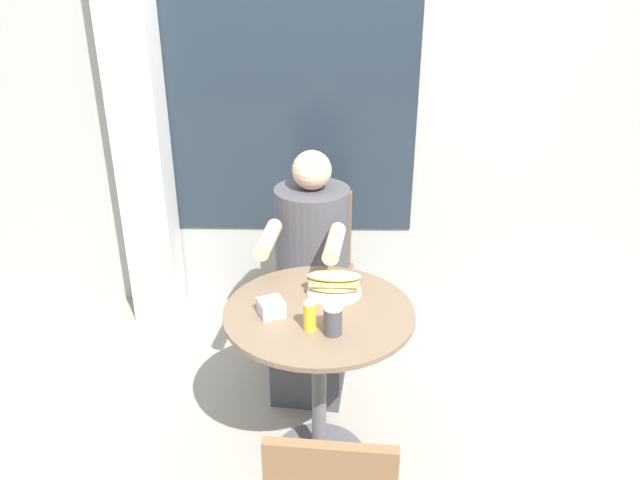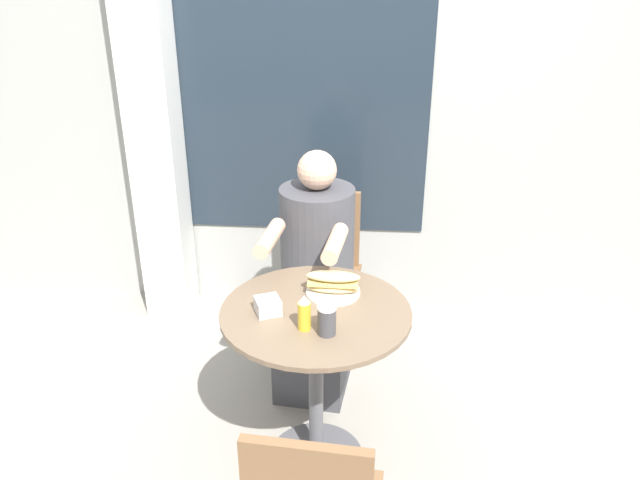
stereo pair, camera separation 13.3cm
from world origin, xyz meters
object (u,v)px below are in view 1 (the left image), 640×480
sandwich_on_plate (334,284)px  drink_cup (333,319)px  condiment_bottle (310,313)px  cafe_table (319,353)px  diner_chair (316,257)px  seated_diner (311,290)px

sandwich_on_plate → drink_cup: 0.29m
condiment_bottle → cafe_table: bearing=77.1°
diner_chair → sandwich_on_plate: (0.09, -0.77, 0.27)m
cafe_table → sandwich_on_plate: 0.28m
cafe_table → drink_cup: (0.05, -0.16, 0.26)m
cafe_table → condiment_bottle: condiment_bottle is taller
seated_diner → condiment_bottle: (0.02, -0.69, 0.29)m
cafe_table → condiment_bottle: size_ratio=5.35×
diner_chair → condiment_bottle: 1.08m
sandwich_on_plate → seated_diner: bearing=104.1°
cafe_table → drink_cup: bearing=-71.3°
sandwich_on_plate → drink_cup: (-0.01, -0.29, 0.02)m
cafe_table → condiment_bottle: (-0.03, -0.13, 0.27)m
seated_diner → sandwich_on_plate: bearing=110.8°
seated_diner → cafe_table: bearing=101.6°
condiment_bottle → seated_diner: bearing=91.5°
diner_chair → condiment_bottle: (0.00, -1.04, 0.29)m
diner_chair → seated_diner: 0.35m
drink_cup → condiment_bottle: (-0.08, 0.02, 0.01)m
cafe_table → sandwich_on_plate: size_ratio=3.42×
cafe_table → drink_cup: size_ratio=6.55×
drink_cup → diner_chair: bearing=94.6°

